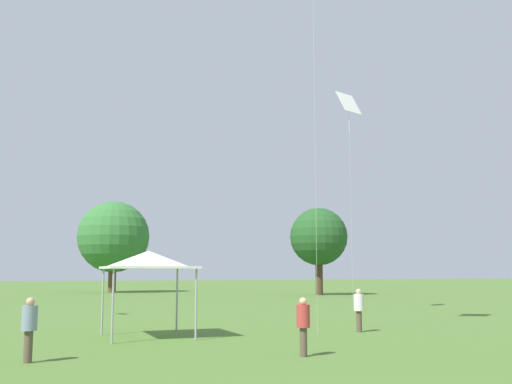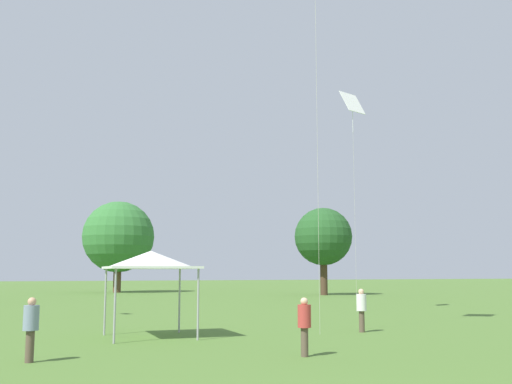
{
  "view_description": "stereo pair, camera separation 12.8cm",
  "coord_description": "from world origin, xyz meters",
  "px_view_note": "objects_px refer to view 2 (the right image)",
  "views": [
    {
      "loc": [
        -4.95,
        -6.7,
        2.2
      ],
      "look_at": [
        0.0,
        5.46,
        3.96
      ],
      "focal_mm": 42.0,
      "sensor_mm": 36.0,
      "label": 1
    },
    {
      "loc": [
        -4.83,
        -6.75,
        2.2
      ],
      "look_at": [
        0.0,
        5.46,
        3.96
      ],
      "focal_mm": 42.0,
      "sensor_mm": 36.0,
      "label": 2
    }
  ],
  "objects_px": {
    "person_standing_1": "(361,307)",
    "distant_tree_2": "(118,237)",
    "kite_1": "(352,106)",
    "distant_tree_1": "(323,237)",
    "person_standing_2": "(31,324)",
    "person_standing_0": "(304,322)",
    "canopy_tent": "(151,260)"
  },
  "relations": [
    {
      "from": "person_standing_1",
      "to": "distant_tree_2",
      "type": "relative_size",
      "value": 0.16
    },
    {
      "from": "kite_1",
      "to": "distant_tree_1",
      "type": "xyz_separation_m",
      "value": [
        9.92,
        22.48,
        -6.18
      ]
    },
    {
      "from": "person_standing_2",
      "to": "distant_tree_1",
      "type": "bearing_deg",
      "value": -107.92
    },
    {
      "from": "person_standing_0",
      "to": "canopy_tent",
      "type": "distance_m",
      "value": 6.96
    },
    {
      "from": "person_standing_1",
      "to": "kite_1",
      "type": "relative_size",
      "value": 0.13
    },
    {
      "from": "person_standing_1",
      "to": "canopy_tent",
      "type": "bearing_deg",
      "value": -115.96
    },
    {
      "from": "person_standing_0",
      "to": "distant_tree_1",
      "type": "distance_m",
      "value": 42.88
    },
    {
      "from": "distant_tree_2",
      "to": "person_standing_1",
      "type": "bearing_deg",
      "value": -87.85
    },
    {
      "from": "person_standing_0",
      "to": "kite_1",
      "type": "bearing_deg",
      "value": -33.27
    },
    {
      "from": "distant_tree_2",
      "to": "person_standing_0",
      "type": "bearing_deg",
      "value": -93.34
    },
    {
      "from": "person_standing_2",
      "to": "kite_1",
      "type": "distance_m",
      "value": 24.38
    },
    {
      "from": "canopy_tent",
      "to": "kite_1",
      "type": "relative_size",
      "value": 0.24
    },
    {
      "from": "person_standing_1",
      "to": "distant_tree_2",
      "type": "distance_m",
      "value": 47.53
    },
    {
      "from": "canopy_tent",
      "to": "kite_1",
      "type": "xyz_separation_m",
      "value": [
        13.41,
        8.78,
        9.18
      ]
    },
    {
      "from": "person_standing_1",
      "to": "distant_tree_2",
      "type": "xyz_separation_m",
      "value": [
        -1.77,
        47.23,
        5.09
      ]
    },
    {
      "from": "distant_tree_1",
      "to": "distant_tree_2",
      "type": "distance_m",
      "value": 22.92
    },
    {
      "from": "kite_1",
      "to": "distant_tree_2",
      "type": "xyz_separation_m",
      "value": [
        -7.52,
        37.34,
        -5.75
      ]
    },
    {
      "from": "person_standing_1",
      "to": "person_standing_0",
      "type": "bearing_deg",
      "value": -61.65
    },
    {
      "from": "person_standing_0",
      "to": "distant_tree_2",
      "type": "bearing_deg",
      "value": -1.26
    },
    {
      "from": "kite_1",
      "to": "distant_tree_2",
      "type": "relative_size",
      "value": 1.27
    },
    {
      "from": "person_standing_2",
      "to": "distant_tree_1",
      "type": "height_order",
      "value": "distant_tree_1"
    },
    {
      "from": "canopy_tent",
      "to": "distant_tree_2",
      "type": "bearing_deg",
      "value": 82.72
    },
    {
      "from": "canopy_tent",
      "to": "person_standing_1",
      "type": "bearing_deg",
      "value": -8.16
    },
    {
      "from": "distant_tree_1",
      "to": "person_standing_1",
      "type": "bearing_deg",
      "value": -115.84
    },
    {
      "from": "canopy_tent",
      "to": "distant_tree_1",
      "type": "distance_m",
      "value": 39.12
    },
    {
      "from": "person_standing_1",
      "to": "kite_1",
      "type": "distance_m",
      "value": 15.76
    },
    {
      "from": "person_standing_0",
      "to": "canopy_tent",
      "type": "relative_size",
      "value": 0.5
    },
    {
      "from": "person_standing_0",
      "to": "canopy_tent",
      "type": "height_order",
      "value": "canopy_tent"
    },
    {
      "from": "canopy_tent",
      "to": "distant_tree_2",
      "type": "height_order",
      "value": "distant_tree_2"
    },
    {
      "from": "person_standing_1",
      "to": "distant_tree_1",
      "type": "distance_m",
      "value": 36.25
    },
    {
      "from": "person_standing_2",
      "to": "person_standing_1",
      "type": "bearing_deg",
      "value": -144.06
    },
    {
      "from": "person_standing_2",
      "to": "kite_1",
      "type": "height_order",
      "value": "kite_1"
    }
  ]
}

